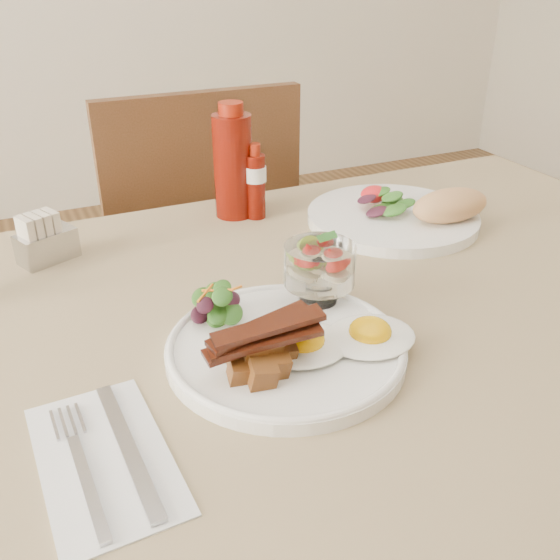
{
  "coord_description": "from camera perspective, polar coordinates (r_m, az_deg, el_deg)",
  "views": [
    {
      "loc": [
        -0.37,
        -0.62,
        1.18
      ],
      "look_at": [
        -0.09,
        -0.02,
        0.82
      ],
      "focal_mm": 40.0,
      "sensor_mm": 36.0,
      "label": 1
    }
  ],
  "objects": [
    {
      "name": "hot_sauce_bottle",
      "position": [
        1.09,
        -2.25,
        8.9
      ],
      "size": [
        0.05,
        0.05,
        0.13
      ],
      "rotation": [
        0.0,
        0.0,
        0.31
      ],
      "color": "#5E0D05",
      "rests_on": "table"
    },
    {
      "name": "fruit_cup",
      "position": [
        0.79,
        3.63,
        1.36
      ],
      "size": [
        0.09,
        0.09,
        0.09
      ],
      "rotation": [
        0.0,
        0.0,
        -0.39
      ],
      "color": "white",
      "rests_on": "main_plate"
    },
    {
      "name": "table",
      "position": [
        0.89,
        4.74,
        -7.16
      ],
      "size": [
        1.33,
        0.88,
        0.75
      ],
      "color": "brown",
      "rests_on": "ground"
    },
    {
      "name": "napkin_cutlery",
      "position": [
        0.63,
        -15.64,
        -15.34
      ],
      "size": [
        0.12,
        0.21,
        0.01
      ],
      "rotation": [
        0.0,
        0.0,
        0.05
      ],
      "color": "white",
      "rests_on": "table"
    },
    {
      "name": "bacon_potato_pile",
      "position": [
        0.67,
        -1.64,
        -6.35
      ],
      "size": [
        0.13,
        0.08,
        0.06
      ],
      "rotation": [
        0.0,
        0.0,
        -0.43
      ],
      "color": "brown",
      "rests_on": "main_plate"
    },
    {
      "name": "main_plate",
      "position": [
        0.73,
        0.53,
        -6.34
      ],
      "size": [
        0.28,
        0.28,
        0.02
      ],
      "primitive_type": "cylinder",
      "color": "white",
      "rests_on": "table"
    },
    {
      "name": "second_plate",
      "position": [
        1.09,
        11.42,
        6.02
      ],
      "size": [
        0.29,
        0.29,
        0.07
      ],
      "rotation": [
        0.0,
        0.0,
        -0.32
      ],
      "color": "white",
      "rests_on": "table"
    },
    {
      "name": "fried_eggs",
      "position": [
        0.72,
        5.22,
        -5.33
      ],
      "size": [
        0.22,
        0.15,
        0.03
      ],
      "rotation": [
        0.0,
        0.0,
        0.42
      ],
      "color": "white",
      "rests_on": "main_plate"
    },
    {
      "name": "ketchup_bottle",
      "position": [
        1.09,
        -4.33,
        10.52
      ],
      "size": [
        0.07,
        0.07,
        0.2
      ],
      "rotation": [
        0.0,
        0.0,
        -0.09
      ],
      "color": "#5E0D05",
      "rests_on": "table"
    },
    {
      "name": "chair_far",
      "position": [
        1.49,
        -7.84,
        2.03
      ],
      "size": [
        0.42,
        0.42,
        0.93
      ],
      "color": "brown",
      "rests_on": "ground"
    },
    {
      "name": "sugar_caddy",
      "position": [
        1.0,
        -20.71,
        3.34
      ],
      "size": [
        0.1,
        0.08,
        0.08
      ],
      "rotation": [
        0.0,
        0.0,
        0.42
      ],
      "color": "#B3B2B7",
      "rests_on": "table"
    },
    {
      "name": "side_salad",
      "position": [
        0.77,
        -5.72,
        -2.29
      ],
      "size": [
        0.08,
        0.07,
        0.04
      ],
      "rotation": [
        0.0,
        0.0,
        0.42
      ],
      "color": "#214F15",
      "rests_on": "main_plate"
    }
  ]
}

